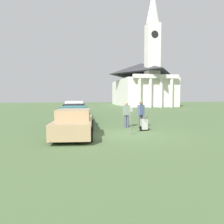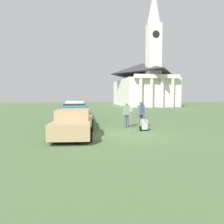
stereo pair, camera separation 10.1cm
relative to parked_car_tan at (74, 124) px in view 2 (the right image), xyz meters
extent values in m
plane|color=#4C663D|center=(2.85, 0.05, -0.66)|extent=(120.00, 120.00, 0.00)
cube|color=tan|center=(0.00, 0.04, -0.11)|extent=(2.19, 4.92, 0.71)
cube|color=tan|center=(-0.01, -0.15, 0.50)|extent=(1.75, 2.13, 0.51)
cylinder|color=black|center=(-0.75, 1.59, -0.31)|extent=(0.24, 0.70, 0.69)
cylinder|color=black|center=(1.01, 1.44, -0.31)|extent=(0.24, 0.70, 0.69)
cylinder|color=black|center=(-1.00, -1.37, -0.31)|extent=(0.24, 0.70, 0.69)
cylinder|color=black|center=(0.76, -1.51, -0.31)|extent=(0.24, 0.70, 0.69)
cube|color=#23666B|center=(0.00, 3.31, -0.10)|extent=(2.22, 5.39, 0.71)
cube|color=#23666B|center=(-0.01, 3.10, 0.50)|extent=(1.75, 2.33, 0.50)
cylinder|color=black|center=(-0.73, 5.00, -0.29)|extent=(0.24, 0.74, 0.72)
cylinder|color=black|center=(1.01, 4.86, -0.29)|extent=(0.24, 0.74, 0.72)
cylinder|color=black|center=(-1.00, 1.76, -0.29)|extent=(0.24, 0.74, 0.72)
cylinder|color=black|center=(0.74, 1.61, -0.29)|extent=(0.24, 0.74, 0.72)
cube|color=black|center=(0.00, 6.78, -0.09)|extent=(2.26, 5.37, 0.74)
cube|color=black|center=(-0.01, 6.57, 0.53)|extent=(1.79, 2.32, 0.50)
cylinder|color=black|center=(-0.75, 8.47, -0.31)|extent=(0.24, 0.71, 0.70)
cylinder|color=black|center=(1.03, 8.32, -0.31)|extent=(0.24, 0.71, 0.70)
cylinder|color=black|center=(-1.02, 5.23, -0.31)|extent=(0.24, 0.71, 0.70)
cylinder|color=black|center=(0.76, 5.09, -0.31)|extent=(0.24, 0.71, 0.70)
cube|color=silver|center=(0.00, 9.87, -0.07)|extent=(2.23, 4.90, 0.82)
cube|color=silver|center=(-0.01, 9.68, 0.64)|extent=(1.78, 2.13, 0.60)
cylinder|color=black|center=(-0.77, 11.42, -0.33)|extent=(0.23, 0.66, 0.64)
cylinder|color=black|center=(1.02, 11.27, -0.33)|extent=(0.23, 0.66, 0.64)
cylinder|color=black|center=(-1.02, 8.48, -0.33)|extent=(0.23, 0.66, 0.64)
cylinder|color=black|center=(0.78, 8.33, -0.33)|extent=(0.23, 0.66, 0.64)
cube|color=#19234C|center=(0.00, 13.46, -0.09)|extent=(2.18, 5.07, 0.77)
cube|color=#19234C|center=(-0.01, 13.26, 0.58)|extent=(1.73, 2.20, 0.57)
cylinder|color=black|center=(-0.74, 15.06, -0.32)|extent=(0.24, 0.69, 0.67)
cylinder|color=black|center=(1.00, 14.91, -0.32)|extent=(0.24, 0.69, 0.67)
cylinder|color=black|center=(-0.99, 12.01, -0.32)|extent=(0.24, 0.69, 0.67)
cylinder|color=black|center=(0.74, 11.86, -0.32)|extent=(0.24, 0.69, 0.67)
cylinder|color=slate|center=(2.99, -0.09, -0.04)|extent=(0.05, 0.05, 1.24)
cube|color=gray|center=(2.99, -0.09, 0.69)|extent=(0.18, 0.09, 0.22)
cylinder|color=#515670|center=(3.45, 2.64, -0.25)|extent=(0.14, 0.14, 0.82)
cylinder|color=#515670|center=(3.29, 2.59, -0.25)|extent=(0.14, 0.14, 0.82)
cube|color=gray|center=(3.37, 2.62, 0.48)|extent=(0.47, 0.34, 0.65)
sphere|color=tan|center=(3.37, 2.62, 0.92)|extent=(0.22, 0.22, 0.22)
cylinder|color=#3F3F47|center=(4.35, 2.35, -0.24)|extent=(0.14, 0.14, 0.84)
cylinder|color=#3F3F47|center=(4.20, 2.28, -0.24)|extent=(0.14, 0.14, 0.84)
cube|color=#4C597F|center=(4.27, 2.32, 0.51)|extent=(0.47, 0.38, 0.66)
sphere|color=brown|center=(4.27, 2.32, 0.96)|extent=(0.23, 0.23, 0.23)
cube|color=#B2B2AD|center=(4.13, 1.22, -0.27)|extent=(0.36, 0.44, 0.60)
cone|color=#59595B|center=(4.13, 1.22, 0.11)|extent=(0.18, 0.18, 0.16)
cylinder|color=#4C4C4C|center=(4.13, 0.75, 0.13)|extent=(0.03, 0.59, 0.43)
cylinder|color=black|center=(3.92, 1.22, -0.52)|extent=(0.05, 0.28, 0.28)
cylinder|color=black|center=(4.34, 1.22, -0.52)|extent=(0.05, 0.28, 0.28)
cube|color=silver|center=(14.29, 35.66, 2.10)|extent=(10.03, 17.32, 5.52)
pyramid|color=#333338|center=(14.29, 35.66, 7.35)|extent=(10.23, 17.66, 2.49)
cylinder|color=silver|center=(11.28, 26.40, 1.97)|extent=(0.56, 0.56, 5.25)
cylinder|color=silver|center=(13.28, 26.40, 1.97)|extent=(0.56, 0.56, 5.25)
cylinder|color=silver|center=(15.29, 26.40, 1.97)|extent=(0.56, 0.56, 5.25)
cylinder|color=silver|center=(17.29, 26.40, 1.97)|extent=(0.56, 0.56, 5.25)
cube|color=silver|center=(14.29, 26.40, 4.94)|extent=(8.52, 0.70, 0.70)
cube|color=silver|center=(14.29, 28.50, 9.80)|extent=(2.40, 2.40, 9.88)
cylinder|color=black|center=(14.29, 27.28, 12.57)|extent=(1.32, 0.06, 1.32)
cone|color=silver|center=(14.29, 28.50, 18.00)|extent=(2.52, 2.52, 6.51)
camera|label=1|loc=(0.14, -11.33, 1.43)|focal=35.00mm
camera|label=2|loc=(0.24, -11.35, 1.43)|focal=35.00mm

